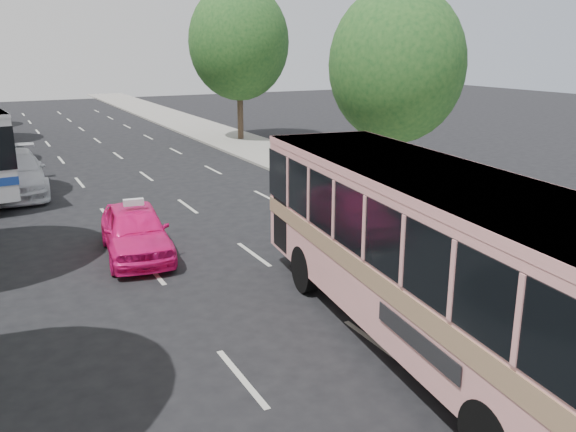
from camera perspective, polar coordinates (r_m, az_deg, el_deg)
ground at (r=13.59m, az=-0.21°, el=-9.23°), size 120.00×120.00×0.00m
sidewalk_right at (r=34.50m, az=-2.62°, el=6.24°), size 4.00×90.00×0.12m
tree_right_near at (r=23.76m, az=10.41°, el=14.19°), size 5.10×5.10×7.95m
tree_right_far at (r=37.88m, az=-4.48°, el=16.26°), size 6.00×6.00×9.35m
pink_bus at (r=11.88m, az=12.94°, el=-2.17°), size 4.11×11.15×3.48m
pink_taxi at (r=17.55m, az=-14.08°, el=-1.33°), size 2.19×4.45×1.46m
white_pickup at (r=26.52m, az=-24.31°, el=3.68°), size 2.52×5.85×1.68m
taxi_roof_sign at (r=17.33m, az=-14.26°, el=1.26°), size 0.57×0.24×0.18m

